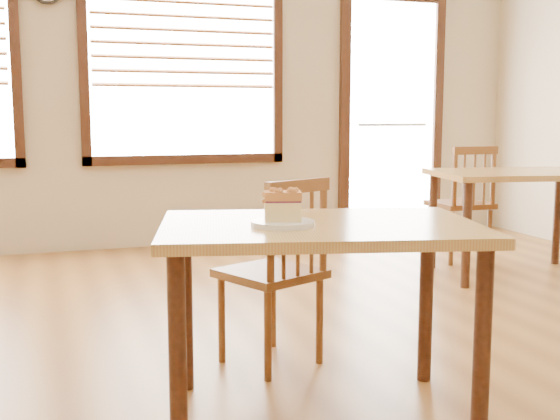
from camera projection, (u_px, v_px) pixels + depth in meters
name	position (u px, v px, depth m)	size (l,w,h in m)	color
window_right	(184.00, 36.00, 5.98)	(1.76, 0.10, 1.96)	white
entry_door	(392.00, 109.00, 6.71)	(1.08, 0.06, 2.29)	white
cafe_table_main	(319.00, 250.00, 2.61)	(1.32, 1.03, 0.75)	#B69447
cafe_chair_main	(276.00, 271.00, 3.18)	(0.52, 0.52, 0.88)	brown
cafe_table_second	(517.00, 186.00, 4.97)	(1.26, 0.95, 0.75)	#B69447
cafe_chair_second	(463.00, 203.00, 5.48)	(0.42, 0.42, 0.92)	brown
plate	(283.00, 223.00, 2.52)	(0.23, 0.23, 0.02)	white
cake_slice	(283.00, 205.00, 2.51)	(0.16, 0.13, 0.12)	#EFCE87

